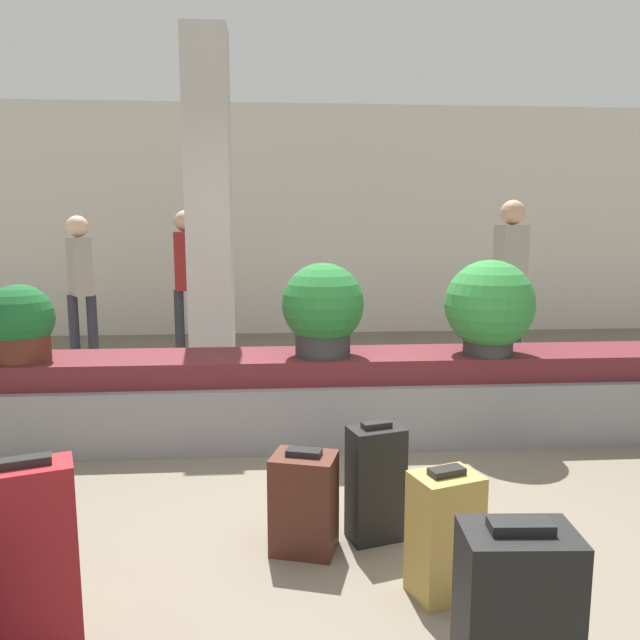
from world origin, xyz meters
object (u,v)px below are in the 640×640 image
pillar (210,221)px  potted_plant_2 (489,307)px  potted_plant_1 (20,324)px  suitcase_5 (304,502)px  traveler_2 (510,269)px  traveler_0 (187,272)px  suitcase_2 (445,534)px  suitcase_3 (34,565)px  suitcase_0 (376,483)px  traveler_1 (80,278)px  potted_plant_0 (323,309)px

pillar → potted_plant_2: bearing=-30.0°
potted_plant_2 → potted_plant_1: bearing=179.6°
suitcase_5 → traveler_2: size_ratio=0.28×
potted_plant_2 → traveler_0: (-2.53, 2.81, 0.05)m
traveler_2 → suitcase_2: bearing=47.0°
suitcase_3 → traveler_2: size_ratio=0.43×
suitcase_0 → suitcase_2: (0.22, -0.50, -0.02)m
potted_plant_2 → traveler_1: 4.49m
potted_plant_1 → suitcase_0: bearing=-32.8°
potted_plant_1 → potted_plant_0: bearing=0.5°
potted_plant_1 → traveler_2: size_ratio=0.30×
pillar → traveler_0: (-0.43, 1.60, -0.57)m
suitcase_0 → potted_plant_0: size_ratio=0.91×
pillar → suitcase_2: pillar is taller
suitcase_0 → traveler_1: (-2.60, 4.03, 0.69)m
traveler_1 → suitcase_0: bearing=179.9°
suitcase_2 → traveler_0: 5.08m
traveler_1 → traveler_2: bearing=-130.7°
pillar → potted_plant_0: size_ratio=4.76×
potted_plant_2 → traveler_0: traveler_0 is taller
potted_plant_2 → pillar: bearing=150.0°
potted_plant_1 → suitcase_5: bearing=-39.2°
traveler_2 → potted_plant_2: bearing=46.5°
pillar → suitcase_5: pillar is taller
suitcase_3 → traveler_0: (-0.12, 5.04, 0.65)m
suitcase_3 → suitcase_0: bearing=11.1°
traveler_2 → pillar: bearing=-4.4°
traveler_0 → suitcase_3: bearing=-169.4°
suitcase_5 → potted_plant_0: bearing=98.6°
suitcase_0 → traveler_1: 4.85m
potted_plant_0 → potted_plant_2: 1.20m
traveler_1 → potted_plant_2: bearing=-158.5°
suitcase_3 → traveler_2: traveler_2 is taller
suitcase_3 → traveler_2: bearing=32.2°
traveler_0 → suitcase_5: bearing=-156.3°
suitcase_3 → traveler_1: bearing=84.9°
suitcase_0 → traveler_1: bearing=107.0°
potted_plant_0 → traveler_1: (-2.45, 2.57, 0.01)m
pillar → potted_plant_2: (2.10, -1.21, -0.62)m
potted_plant_0 → potted_plant_1: 2.09m
suitcase_0 → suitcase_5: (-0.36, -0.09, -0.05)m
potted_plant_2 → suitcase_2: bearing=-113.6°
potted_plant_2 → traveler_0: size_ratio=0.40×
suitcase_5 → suitcase_3: bearing=-127.8°
traveler_0 → traveler_1: size_ratio=1.04×
pillar → traveler_0: 1.75m
potted_plant_2 → traveler_1: bearing=144.4°
traveler_1 → potted_plant_0: bearing=-169.3°
suitcase_5 → traveler_2: traveler_2 is taller
traveler_1 → traveler_2: (4.57, -0.62, 0.11)m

